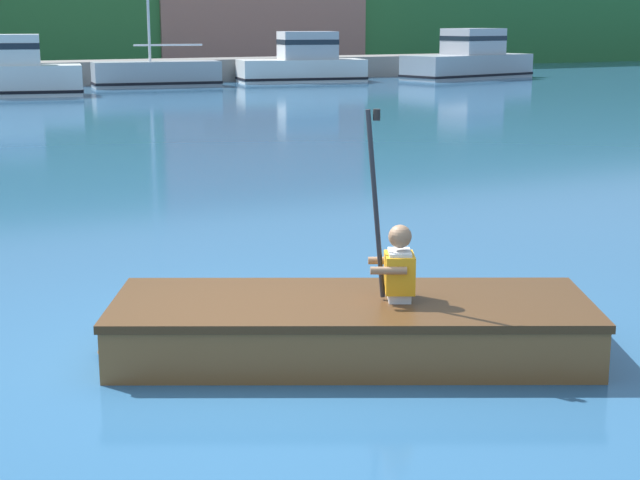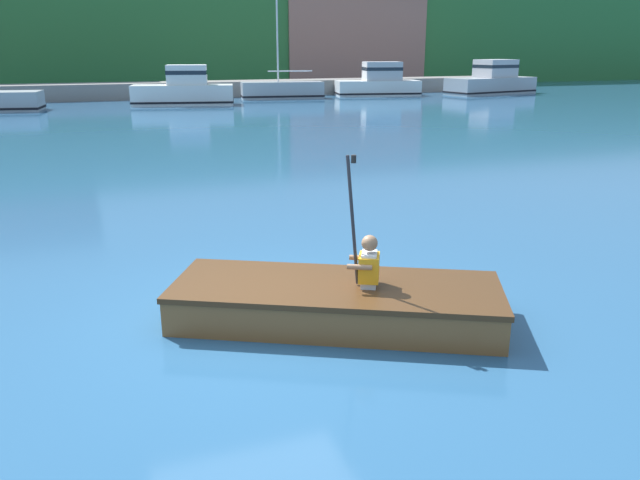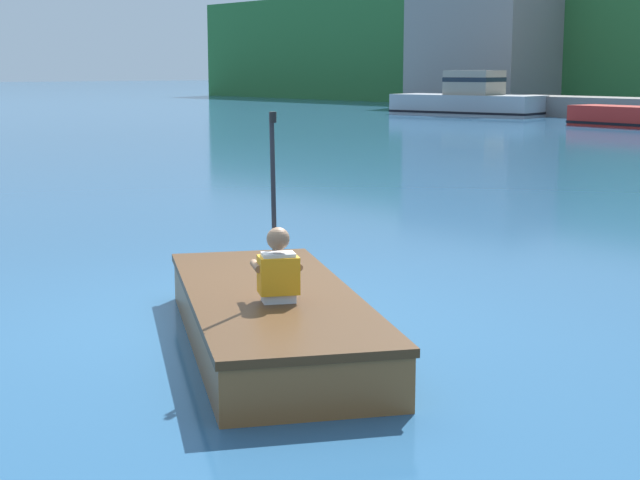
# 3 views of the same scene
# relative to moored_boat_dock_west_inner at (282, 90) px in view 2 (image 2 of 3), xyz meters

# --- Properties ---
(ground_plane) EXTENTS (300.00, 300.00, 0.00)m
(ground_plane) POSITION_rel_moored_boat_dock_west_inner_xyz_m (-9.21, -29.56, -0.48)
(ground_plane) COLOR #28567F
(shoreline_ridge) EXTENTS (120.00, 20.00, 7.11)m
(shoreline_ridge) POSITION_rel_moored_boat_dock_west_inner_xyz_m (-9.21, 20.06, 3.08)
(shoreline_ridge) COLOR #2D6B33
(shoreline_ridge) RESTS_ON ground
(waterfront_office_block_center) EXTENTS (9.39, 9.92, 10.94)m
(waterfront_office_block_center) POSITION_rel_moored_boat_dock_west_inner_xyz_m (-15.33, 15.63, 5.00)
(waterfront_office_block_center) COLOR #9E6B5B
(waterfront_office_block_center) RESTS_ON ground
(waterfront_apartment_right) EXTENTS (11.56, 8.62, 6.85)m
(waterfront_apartment_right) POSITION_rel_moored_boat_dock_west_inner_xyz_m (9.21, 14.08, 2.96)
(waterfront_apartment_right) COLOR #9E6B5B
(waterfront_apartment_right) RESTS_ON ground
(marina_dock) EXTENTS (53.93, 2.40, 0.90)m
(marina_dock) POSITION_rel_moored_boat_dock_west_inner_xyz_m (-9.21, 3.05, -0.03)
(marina_dock) COLOR slate
(marina_dock) RESTS_ON ground
(moored_boat_dock_west_inner) EXTENTS (4.90, 2.02, 6.57)m
(moored_boat_dock_west_inner) POSITION_rel_moored_boat_dock_west_inner_xyz_m (0.00, 0.00, 0.00)
(moored_boat_dock_west_inner) COLOR #9EA3A8
(moored_boat_dock_west_inner) RESTS_ON ground
(moored_boat_dock_center_far) EXTENTS (6.53, 3.39, 2.13)m
(moored_boat_dock_center_far) POSITION_rel_moored_boat_dock_west_inner_xyz_m (13.78, -0.81, 0.30)
(moored_boat_dock_center_far) COLOR #9EA3A8
(moored_boat_dock_center_far) RESTS_ON ground
(moored_boat_dock_east_inner) EXTENTS (5.40, 2.79, 2.02)m
(moored_boat_dock_east_inner) POSITION_rel_moored_boat_dock_west_inner_xyz_m (6.33, 0.30, 0.28)
(moored_boat_dock_east_inner) COLOR white
(moored_boat_dock_east_inner) RESTS_ON ground
(moored_boat_outer_slip_west) EXTENTS (5.39, 2.75, 2.01)m
(moored_boat_outer_slip_west) POSITION_rel_moored_boat_dock_west_inner_xyz_m (-5.98, -2.32, 0.27)
(moored_boat_outer_slip_west) COLOR white
(moored_boat_outer_slip_west) RESTS_ON ground
(rowboat_foreground) EXTENTS (3.69, 2.74, 0.43)m
(rowboat_foreground) POSITION_rel_moored_boat_dock_west_inner_xyz_m (-8.48, -29.84, -0.23)
(rowboat_foreground) COLOR brown
(rowboat_foreground) RESTS_ON ground
(person_paddler) EXTENTS (0.44, 0.44, 1.39)m
(person_paddler) POSITION_rel_moored_boat_dock_west_inner_xyz_m (-8.14, -30.02, 0.21)
(person_paddler) COLOR silver
(person_paddler) RESTS_ON rowboat_foreground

